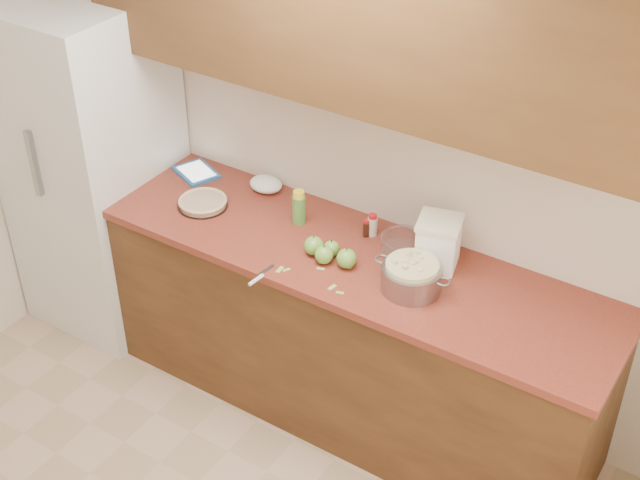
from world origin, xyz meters
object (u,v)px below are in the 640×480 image
Objects in this scene: pie at (203,202)px; flour_canister at (438,242)px; colander at (412,276)px; tablet at (196,172)px.

pie is 1.17m from flour_canister.
colander reaches higher than tablet.
flour_canister is at bearing 21.37° from tablet.
colander reaches higher than pie.
colander is (1.14, -0.03, 0.04)m from pie.
flour_canister is (1.15, 0.19, 0.09)m from pie.
colander is 1.38m from tablet.
colander is at bearing 12.45° from tablet.
flour_canister is 1.37m from tablet.
colander is 1.29× the size of tablet.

